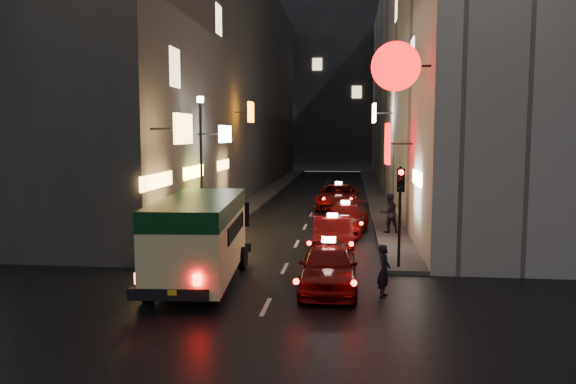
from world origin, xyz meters
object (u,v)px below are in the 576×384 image
(minibus, at_px, (200,230))
(pedestrian_crossing, at_px, (384,267))
(lamp_post, at_px, (201,158))
(taxi_near, at_px, (328,262))
(traffic_light, at_px, (400,195))

(minibus, distance_m, pedestrian_crossing, 5.86)
(pedestrian_crossing, bearing_deg, lamp_post, 60.00)
(pedestrian_crossing, relative_size, lamp_post, 0.28)
(minibus, height_order, lamp_post, lamp_post)
(taxi_near, height_order, pedestrian_crossing, taxi_near)
(minibus, relative_size, lamp_post, 1.05)
(taxi_near, bearing_deg, traffic_light, 46.93)
(pedestrian_crossing, bearing_deg, minibus, 97.29)
(taxi_near, height_order, lamp_post, lamp_post)
(minibus, distance_m, traffic_light, 6.90)
(minibus, relative_size, taxi_near, 1.21)
(pedestrian_crossing, height_order, lamp_post, lamp_post)
(traffic_light, bearing_deg, pedestrian_crossing, -102.60)
(traffic_light, bearing_deg, minibus, -160.40)
(traffic_light, xyz_separation_m, lamp_post, (-8.20, 4.53, 1.04))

